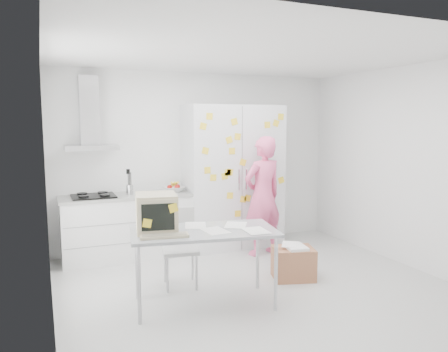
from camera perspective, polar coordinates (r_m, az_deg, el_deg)
name	(u,v)px	position (r m, az deg, el deg)	size (l,w,h in m)	color
floor	(255,287)	(5.39, 4.12, -14.23)	(4.50, 4.00, 0.02)	silver
walls	(231,168)	(5.71, 0.97, 1.06)	(4.52, 4.01, 2.70)	white
ceiling	(258,54)	(5.08, 4.40, 15.57)	(4.50, 4.00, 0.02)	white
counter_run	(127,226)	(6.44, -12.52, -6.34)	(1.84, 0.63, 1.28)	white
range_hood	(90,121)	(6.34, -17.15, 6.86)	(0.70, 0.48, 1.01)	silver
tall_cabinet	(233,177)	(6.78, 1.20, -0.10)	(1.50, 0.68, 2.20)	silver
person	(263,196)	(6.40, 5.10, -2.62)	(0.64, 0.42, 1.74)	pink
desk	(174,221)	(4.61, -6.54, -5.92)	(1.62, 1.01, 1.21)	#9BA0A6
chair	(179,242)	(5.30, -5.85, -8.58)	(0.48, 0.48, 0.92)	#ADADAB
cardboard_box	(293,263)	(5.61, 9.05, -11.12)	(0.58, 0.52, 0.43)	#AB6D4A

